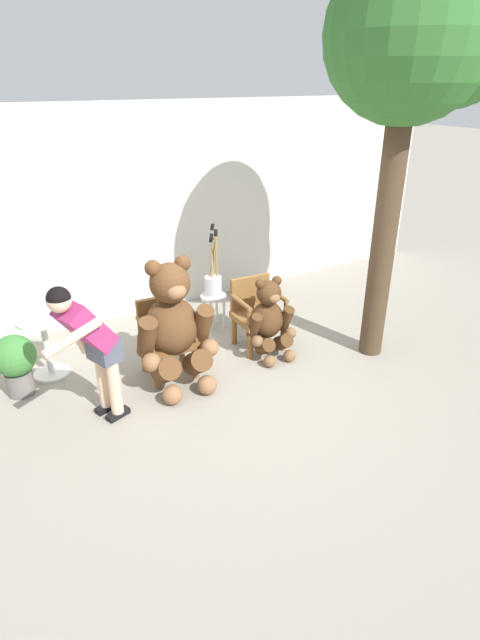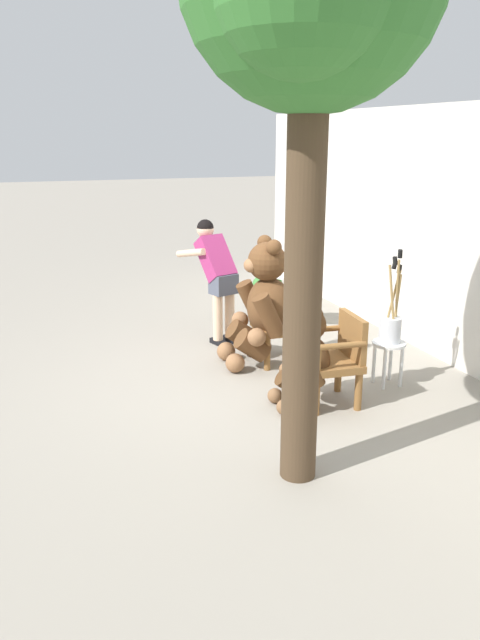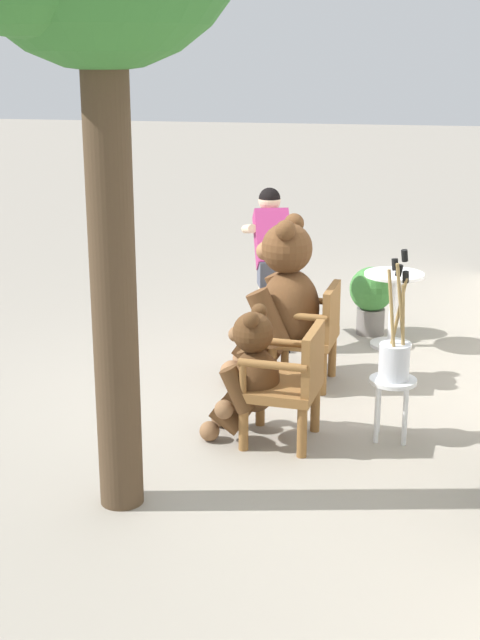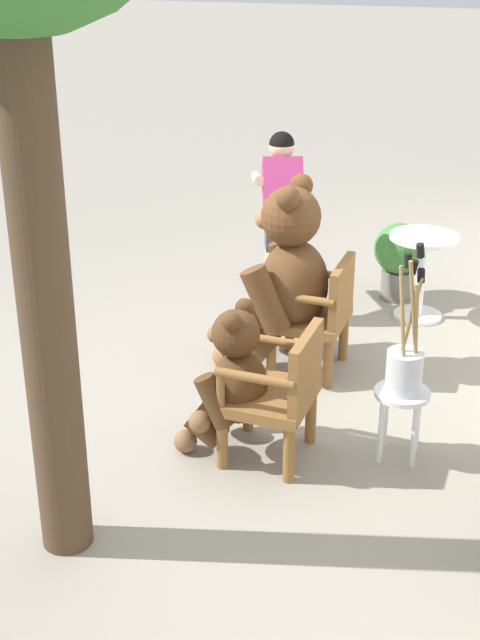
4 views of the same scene
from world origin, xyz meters
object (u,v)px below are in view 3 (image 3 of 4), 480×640
Objects in this scene: wooden_chair_left at (311,331)px; potted_plant at (371,295)px; teddy_bear_large at (281,302)px; white_stool at (392,392)px; brush_bucket at (395,353)px; round_side_table at (393,301)px; teddy_bear_small at (249,375)px; person_visitor at (273,254)px; wooden_chair_right at (289,381)px.

wooden_chair_left is 1.58m from potted_plant.
white_stool is (1.01, 0.98, -0.34)m from teddy_bear_large.
round_side_table is at bearing -177.58° from brush_bucket.
brush_bucket is (1.01, 0.98, -0.04)m from teddy_bear_large.
teddy_bear_large is 1.68m from potted_plant.
brush_bucket is at bearing 35.16° from white_stool.
person_visitor reaches higher than teddy_bear_small.
teddy_bear_large reaches higher than brush_bucket.
wooden_chair_right is at bearing -14.91° from round_side_table.
wooden_chair_left is at bearing -28.45° from round_side_table.
white_stool is (1.95, 1.21, -0.54)m from person_visitor.
person_visitor is (-2.15, -0.20, 0.41)m from teddy_bear_small.
teddy_bear_small is 2.19m from person_visitor.
white_stool is (-0.20, 0.72, -0.11)m from wooden_chair_right.
wooden_chair_left reaches higher than white_stool.
person_visitor is at bearing -57.53° from potted_plant.
teddy_bear_large is at bearing -37.58° from round_side_table.
wooden_chair_right reaches higher than round_side_table.
white_stool is 0.68× the size of potted_plant.
person_visitor is at bearing -152.53° from wooden_chair_left.
wooden_chair_right is 2.76m from potted_plant.
teddy_bear_large is (-1.21, -0.26, 0.24)m from wooden_chair_right.
wooden_chair_left is at bearing 166.17° from teddy_bear_small.
teddy_bear_large is 1.23m from teddy_bear_small.
teddy_bear_large reaches higher than potted_plant.
round_side_table is at bearing -177.64° from white_stool.
teddy_bear_small is 1.45× the size of potted_plant.
white_stool is at bearing -144.84° from brush_bucket.
white_stool is at bearing 100.85° from teddy_bear_small.
potted_plant is at bearing 156.23° from teddy_bear_large.
brush_bucket is (-0.19, 1.02, 0.17)m from teddy_bear_small.
wooden_chair_right is 0.87× the size of teddy_bear_small.
wooden_chair_left is 0.60× the size of teddy_bear_large.
brush_bucket is at bearing 100.66° from teddy_bear_small.
teddy_bear_large is 1.45m from white_stool.
wooden_chair_right is 0.60× the size of teddy_bear_large.
potted_plant is at bearing 122.47° from person_visitor.
potted_plant is (-2.53, -0.31, -0.26)m from brush_bucket.
teddy_bear_small is at bearing 5.29° from person_visitor.
person_visitor is (-2.15, -0.49, 0.43)m from wooden_chair_right.
person_visitor is at bearing -165.94° from teddy_bear_large.
wooden_chair_right is at bearing 88.30° from teddy_bear_small.
potted_plant is (-0.36, -0.22, -0.05)m from round_side_table.
white_stool is at bearing 7.04° from potted_plant.
wooden_chair_left is 1.00× the size of wooden_chair_right.
wooden_chair_right is 1.87× the size of white_stool.
brush_bucket is (0.00, 0.00, 0.30)m from white_stool.
wooden_chair_right is at bearing -8.52° from potted_plant.
wooden_chair_left is 1.87× the size of white_stool.
person_visitor is (-0.94, -0.24, 0.20)m from teddy_bear_large.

